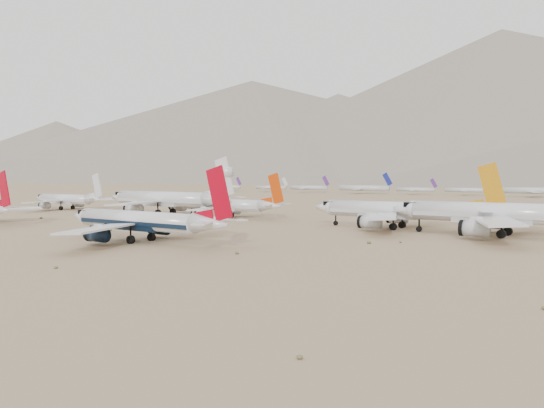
# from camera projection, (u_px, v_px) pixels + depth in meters

# --- Properties ---
(ground) EXTENTS (7000.00, 7000.00, 0.00)m
(ground) POSITION_uv_depth(u_px,v_px,m) (145.00, 245.00, 114.10)
(ground) COLOR #8D6F52
(ground) RESTS_ON ground
(main_airliner) EXTENTS (48.51, 47.38, 17.12)m
(main_airliner) POSITION_uv_depth(u_px,v_px,m) (143.00, 222.00, 118.85)
(main_airliner) COLOR silver
(main_airliner) RESTS_ON ground
(row2_navy_widebody) EXTENTS (56.52, 55.27, 20.11)m
(row2_navy_widebody) POSITION_uv_depth(u_px,v_px,m) (508.00, 214.00, 128.99)
(row2_navy_widebody) COLOR silver
(row2_navy_widebody) RESTS_ON ground
(row2_gold_tail) EXTENTS (51.88, 50.73, 18.47)m
(row2_gold_tail) POSITION_uv_depth(u_px,v_px,m) (400.00, 211.00, 148.30)
(row2_gold_tail) COLOR silver
(row2_gold_tail) RESTS_ON ground
(row2_orange_tail) EXTENTS (45.07, 44.09, 16.08)m
(row2_orange_tail) POSITION_uv_depth(u_px,v_px,m) (227.00, 205.00, 188.50)
(row2_orange_tail) COLOR silver
(row2_orange_tail) RESTS_ON ground
(row2_white_trijet) EXTENTS (61.51, 60.11, 21.80)m
(row2_white_trijet) POSITION_uv_depth(u_px,v_px,m) (168.00, 199.00, 201.14)
(row2_white_trijet) COLOR silver
(row2_white_trijet) RESTS_ON ground
(row2_white_twin) EXTENTS (45.48, 44.51, 16.25)m
(row2_white_twin) POSITION_uv_depth(u_px,v_px,m) (67.00, 199.00, 235.14)
(row2_white_twin) COLOR silver
(row2_white_twin) RESTS_ON ground
(desert_scrub) EXTENTS (261.14, 126.81, 0.66)m
(desert_scrub) POSITION_uv_depth(u_px,v_px,m) (42.00, 266.00, 86.14)
(desert_scrub) COLOR brown
(desert_scrub) RESTS_ON ground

